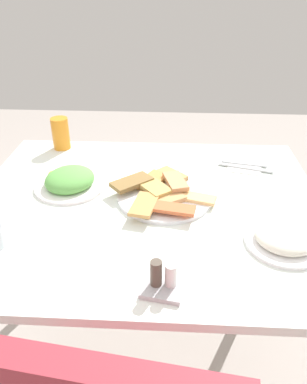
{
  "coord_description": "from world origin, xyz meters",
  "views": [
    {
      "loc": [
        -0.08,
        0.97,
        1.36
      ],
      "look_at": [
        -0.02,
        -0.01,
        0.77
      ],
      "focal_mm": 35.42,
      "sensor_mm": 36.0,
      "label": 1
    }
  ],
  "objects_px": {
    "salad_plate_rice": "(70,181)",
    "fork": "(244,163)",
    "paper_napkin": "(245,166)",
    "condiment_caddy": "(163,281)",
    "soda_can": "(61,133)",
    "dining_table": "(146,224)",
    "salad_plate_greens": "(285,239)",
    "pide_platter": "(163,193)",
    "spoon": "(246,168)"
  },
  "relations": [
    {
      "from": "pide_platter",
      "to": "condiment_caddy",
      "type": "xyz_separation_m",
      "value": [
        -0.01,
        0.39,
        0.01
      ]
    },
    {
      "from": "salad_plate_rice",
      "to": "condiment_caddy",
      "type": "bearing_deg",
      "value": 125.98
    },
    {
      "from": "salad_plate_greens",
      "to": "paper_napkin",
      "type": "distance_m",
      "value": 0.44
    },
    {
      "from": "soda_can",
      "to": "condiment_caddy",
      "type": "relative_size",
      "value": 1.17
    },
    {
      "from": "salad_plate_rice",
      "to": "paper_napkin",
      "type": "xyz_separation_m",
      "value": [
        -0.59,
        -0.18,
        -0.02
      ]
    },
    {
      "from": "dining_table",
      "to": "fork",
      "type": "height_order",
      "value": "fork"
    },
    {
      "from": "dining_table",
      "to": "fork",
      "type": "relative_size",
      "value": 6.6
    },
    {
      "from": "pide_platter",
      "to": "salad_plate_greens",
      "type": "bearing_deg",
      "value": 145.74
    },
    {
      "from": "fork",
      "to": "spoon",
      "type": "bearing_deg",
      "value": 102.22
    },
    {
      "from": "salad_plate_rice",
      "to": "fork",
      "type": "height_order",
      "value": "salad_plate_rice"
    },
    {
      "from": "spoon",
      "to": "condiment_caddy",
      "type": "distance_m",
      "value": 0.65
    },
    {
      "from": "fork",
      "to": "pide_platter",
      "type": "bearing_deg",
      "value": 52.28
    },
    {
      "from": "paper_napkin",
      "to": "spoon",
      "type": "bearing_deg",
      "value": 90.0
    },
    {
      "from": "paper_napkin",
      "to": "fork",
      "type": "relative_size",
      "value": 0.71
    },
    {
      "from": "dining_table",
      "to": "salad_plate_greens",
      "type": "xyz_separation_m",
      "value": [
        -0.37,
        0.18,
        0.1
      ]
    },
    {
      "from": "salad_plate_rice",
      "to": "fork",
      "type": "distance_m",
      "value": 0.62
    },
    {
      "from": "paper_napkin",
      "to": "salad_plate_greens",
      "type": "bearing_deg",
      "value": 94.36
    },
    {
      "from": "salad_plate_greens",
      "to": "salad_plate_rice",
      "type": "height_order",
      "value": "salad_plate_rice"
    },
    {
      "from": "pide_platter",
      "to": "salad_plate_greens",
      "type": "distance_m",
      "value": 0.39
    },
    {
      "from": "pide_platter",
      "to": "paper_napkin",
      "type": "bearing_deg",
      "value": -142.13
    },
    {
      "from": "soda_can",
      "to": "fork",
      "type": "distance_m",
      "value": 0.7
    },
    {
      "from": "pide_platter",
      "to": "spoon",
      "type": "bearing_deg",
      "value": -144.45
    },
    {
      "from": "salad_plate_rice",
      "to": "condiment_caddy",
      "type": "xyz_separation_m",
      "value": [
        -0.32,
        0.43,
        -0.0
      ]
    },
    {
      "from": "soda_can",
      "to": "paper_napkin",
      "type": "height_order",
      "value": "soda_can"
    },
    {
      "from": "salad_plate_greens",
      "to": "soda_can",
      "type": "distance_m",
      "value": 0.92
    },
    {
      "from": "paper_napkin",
      "to": "condiment_caddy",
      "type": "height_order",
      "value": "condiment_caddy"
    },
    {
      "from": "condiment_caddy",
      "to": "soda_can",
      "type": "bearing_deg",
      "value": -60.24
    },
    {
      "from": "salad_plate_greens",
      "to": "fork",
      "type": "bearing_deg",
      "value": -85.81
    },
    {
      "from": "pide_platter",
      "to": "paper_napkin",
      "type": "xyz_separation_m",
      "value": [
        -0.29,
        -0.22,
        -0.01
      ]
    },
    {
      "from": "soda_can",
      "to": "spoon",
      "type": "bearing_deg",
      "value": 168.25
    },
    {
      "from": "dining_table",
      "to": "salad_plate_greens",
      "type": "distance_m",
      "value": 0.42
    },
    {
      "from": "dining_table",
      "to": "salad_plate_rice",
      "type": "height_order",
      "value": "salad_plate_rice"
    },
    {
      "from": "salad_plate_greens",
      "to": "salad_plate_rice",
      "type": "bearing_deg",
      "value": -22.98
    },
    {
      "from": "salad_plate_rice",
      "to": "condiment_caddy",
      "type": "height_order",
      "value": "condiment_caddy"
    },
    {
      "from": "pide_platter",
      "to": "dining_table",
      "type": "bearing_deg",
      "value": 34.18
    },
    {
      "from": "salad_plate_rice",
      "to": "soda_can",
      "type": "xyz_separation_m",
      "value": [
        0.11,
        -0.3,
        0.04
      ]
    },
    {
      "from": "pide_platter",
      "to": "salad_plate_rice",
      "type": "bearing_deg",
      "value": -8.68
    },
    {
      "from": "soda_can",
      "to": "paper_napkin",
      "type": "xyz_separation_m",
      "value": [
        -0.69,
        0.13,
        -0.06
      ]
    },
    {
      "from": "salad_plate_rice",
      "to": "spoon",
      "type": "height_order",
      "value": "salad_plate_rice"
    },
    {
      "from": "pide_platter",
      "to": "condiment_caddy",
      "type": "bearing_deg",
      "value": 91.97
    },
    {
      "from": "fork",
      "to": "spoon",
      "type": "relative_size",
      "value": 0.85
    },
    {
      "from": "dining_table",
      "to": "paper_napkin",
      "type": "relative_size",
      "value": 9.3
    },
    {
      "from": "dining_table",
      "to": "condiment_caddy",
      "type": "bearing_deg",
      "value": 100.17
    },
    {
      "from": "soda_can",
      "to": "salad_plate_rice",
      "type": "bearing_deg",
      "value": 109.3
    },
    {
      "from": "paper_napkin",
      "to": "condiment_caddy",
      "type": "distance_m",
      "value": 0.67
    },
    {
      "from": "salad_plate_rice",
      "to": "condiment_caddy",
      "type": "distance_m",
      "value": 0.54
    },
    {
      "from": "salad_plate_greens",
      "to": "spoon",
      "type": "bearing_deg",
      "value": -85.45
    },
    {
      "from": "soda_can",
      "to": "salad_plate_greens",
      "type": "bearing_deg",
      "value": 142.11
    },
    {
      "from": "salad_plate_rice",
      "to": "paper_napkin",
      "type": "bearing_deg",
      "value": -163.32
    },
    {
      "from": "dining_table",
      "to": "soda_can",
      "type": "relative_size",
      "value": 8.78
    }
  ]
}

